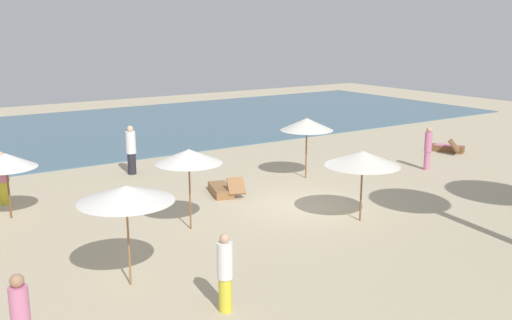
{
  "coord_description": "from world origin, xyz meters",
  "views": [
    {
      "loc": [
        -10.81,
        -13.74,
        5.57
      ],
      "look_at": [
        -0.19,
        2.24,
        1.1
      ],
      "focal_mm": 39.93,
      "sensor_mm": 36.0,
      "label": 1
    }
  ],
  "objects_px": {
    "umbrella_4": "(307,124)",
    "surfboard": "(117,202)",
    "umbrella_2": "(126,194)",
    "person_0": "(131,150)",
    "person_1": "(3,178)",
    "umbrella_6": "(363,158)",
    "lounger_0": "(222,190)",
    "umbrella_3": "(6,161)",
    "lounger_1": "(447,148)",
    "person_3": "(225,272)",
    "umbrella_0": "(189,156)",
    "person_4": "(428,148)"
  },
  "relations": [
    {
      "from": "lounger_0",
      "to": "person_0",
      "type": "distance_m",
      "value": 4.68
    },
    {
      "from": "umbrella_6",
      "to": "umbrella_3",
      "type": "bearing_deg",
      "value": 145.1
    },
    {
      "from": "umbrella_6",
      "to": "person_4",
      "type": "relative_size",
      "value": 1.26
    },
    {
      "from": "umbrella_3",
      "to": "umbrella_6",
      "type": "xyz_separation_m",
      "value": [
        8.56,
        -5.97,
        0.13
      ]
    },
    {
      "from": "umbrella_2",
      "to": "person_1",
      "type": "height_order",
      "value": "umbrella_2"
    },
    {
      "from": "umbrella_6",
      "to": "lounger_1",
      "type": "height_order",
      "value": "umbrella_6"
    },
    {
      "from": "person_0",
      "to": "person_1",
      "type": "distance_m",
      "value": 5.08
    },
    {
      "from": "umbrella_0",
      "to": "lounger_0",
      "type": "height_order",
      "value": "umbrella_0"
    },
    {
      "from": "umbrella_6",
      "to": "person_4",
      "type": "height_order",
      "value": "umbrella_6"
    },
    {
      "from": "umbrella_3",
      "to": "lounger_1",
      "type": "distance_m",
      "value": 18.74
    },
    {
      "from": "lounger_1",
      "to": "person_4",
      "type": "bearing_deg",
      "value": -153.42
    },
    {
      "from": "umbrella_6",
      "to": "person_1",
      "type": "bearing_deg",
      "value": 138.15
    },
    {
      "from": "person_3",
      "to": "umbrella_2",
      "type": "bearing_deg",
      "value": 117.48
    },
    {
      "from": "umbrella_4",
      "to": "person_0",
      "type": "relative_size",
      "value": 1.2
    },
    {
      "from": "umbrella_0",
      "to": "person_4",
      "type": "relative_size",
      "value": 1.33
    },
    {
      "from": "umbrella_0",
      "to": "umbrella_4",
      "type": "relative_size",
      "value": 1.01
    },
    {
      "from": "umbrella_3",
      "to": "person_4",
      "type": "xyz_separation_m",
      "value": [
        15.12,
        -2.91,
        -0.87
      ]
    },
    {
      "from": "lounger_1",
      "to": "surfboard",
      "type": "relative_size",
      "value": 0.95
    },
    {
      "from": "umbrella_3",
      "to": "person_4",
      "type": "relative_size",
      "value": 1.14
    },
    {
      "from": "lounger_1",
      "to": "person_4",
      "type": "distance_m",
      "value": 4.0
    },
    {
      "from": "lounger_1",
      "to": "person_0",
      "type": "distance_m",
      "value": 14.27
    },
    {
      "from": "lounger_0",
      "to": "surfboard",
      "type": "height_order",
      "value": "lounger_0"
    },
    {
      "from": "person_0",
      "to": "umbrella_2",
      "type": "bearing_deg",
      "value": -111.81
    },
    {
      "from": "umbrella_0",
      "to": "umbrella_2",
      "type": "xyz_separation_m",
      "value": [
        -2.77,
        -2.47,
        -0.01
      ]
    },
    {
      "from": "lounger_1",
      "to": "person_3",
      "type": "relative_size",
      "value": 1.07
    },
    {
      "from": "lounger_0",
      "to": "person_4",
      "type": "distance_m",
      "value": 8.76
    },
    {
      "from": "surfboard",
      "to": "person_3",
      "type": "bearing_deg",
      "value": -95.24
    },
    {
      "from": "umbrella_4",
      "to": "surfboard",
      "type": "relative_size",
      "value": 1.24
    },
    {
      "from": "umbrella_0",
      "to": "person_3",
      "type": "xyz_separation_m",
      "value": [
        -1.62,
        -4.68,
        -1.28
      ]
    },
    {
      "from": "person_1",
      "to": "lounger_0",
      "type": "bearing_deg",
      "value": -24.74
    },
    {
      "from": "person_3",
      "to": "surfboard",
      "type": "relative_size",
      "value": 0.89
    },
    {
      "from": "umbrella_3",
      "to": "umbrella_0",
      "type": "bearing_deg",
      "value": -43.42
    },
    {
      "from": "lounger_1",
      "to": "person_0",
      "type": "xyz_separation_m",
      "value": [
        -13.63,
        4.14,
        0.79
      ]
    },
    {
      "from": "surfboard",
      "to": "lounger_0",
      "type": "bearing_deg",
      "value": -17.65
    },
    {
      "from": "person_1",
      "to": "umbrella_6",
      "type": "bearing_deg",
      "value": -41.85
    },
    {
      "from": "umbrella_3",
      "to": "surfboard",
      "type": "distance_m",
      "value": 3.64
    },
    {
      "from": "umbrella_4",
      "to": "person_1",
      "type": "bearing_deg",
      "value": 164.6
    },
    {
      "from": "umbrella_6",
      "to": "umbrella_0",
      "type": "bearing_deg",
      "value": 154.66
    },
    {
      "from": "umbrella_6",
      "to": "lounger_0",
      "type": "bearing_deg",
      "value": 113.8
    },
    {
      "from": "umbrella_4",
      "to": "lounger_1",
      "type": "bearing_deg",
      "value": 0.48
    },
    {
      "from": "umbrella_0",
      "to": "lounger_1",
      "type": "xyz_separation_m",
      "value": [
        14.59,
        2.69,
        -1.94
      ]
    },
    {
      "from": "surfboard",
      "to": "umbrella_2",
      "type": "bearing_deg",
      "value": -107.53
    },
    {
      "from": "lounger_0",
      "to": "person_0",
      "type": "xyz_separation_m",
      "value": [
        -1.52,
        4.36,
        0.8
      ]
    },
    {
      "from": "umbrella_4",
      "to": "person_4",
      "type": "height_order",
      "value": "umbrella_4"
    },
    {
      "from": "lounger_0",
      "to": "person_4",
      "type": "bearing_deg",
      "value": -10.14
    },
    {
      "from": "lounger_1",
      "to": "umbrella_2",
      "type": "bearing_deg",
      "value": -163.43
    },
    {
      "from": "umbrella_4",
      "to": "umbrella_3",
      "type": "bearing_deg",
      "value": 173.25
    },
    {
      "from": "umbrella_2",
      "to": "person_0",
      "type": "relative_size",
      "value": 1.19
    },
    {
      "from": "lounger_1",
      "to": "surfboard",
      "type": "bearing_deg",
      "value": 176.88
    },
    {
      "from": "person_0",
      "to": "surfboard",
      "type": "relative_size",
      "value": 1.03
    }
  ]
}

